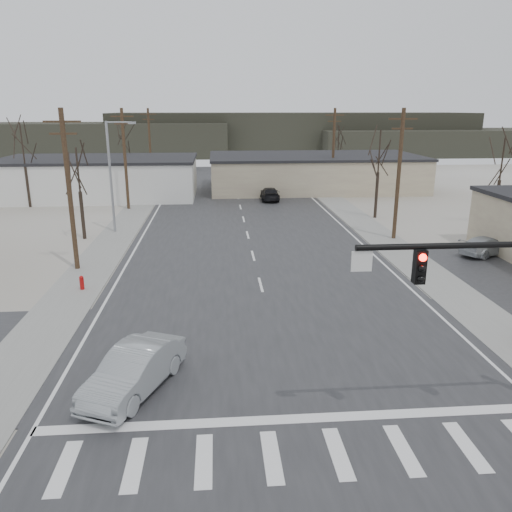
{
  "coord_description": "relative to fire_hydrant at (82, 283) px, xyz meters",
  "views": [
    {
      "loc": [
        -2.45,
        -19.39,
        9.95
      ],
      "look_at": [
        -0.49,
        5.31,
        2.6
      ],
      "focal_mm": 35.0,
      "sensor_mm": 36.0,
      "label": 1
    }
  ],
  "objects": [
    {
      "name": "building_right_far",
      "position": [
        20.2,
        36.0,
        1.7
      ],
      "size": [
        26.3,
        14.3,
        4.3
      ],
      "color": "#B9AF8D",
      "rests_on": "ground"
    },
    {
      "name": "streetlight_main",
      "position": [
        -0.6,
        14.0,
        4.64
      ],
      "size": [
        2.4,
        0.25,
        9.0
      ],
      "color": "gray",
      "rests_on": "ground"
    },
    {
      "name": "car_far_a",
      "position": [
        13.68,
        27.89,
        0.3
      ],
      "size": [
        2.04,
        4.88,
        1.41
      ],
      "primitive_type": "imported",
      "rotation": [
        0.0,
        0.0,
        3.13
      ],
      "color": "black",
      "rests_on": "main_road"
    },
    {
      "name": "tree_left_mid",
      "position": [
        -11.8,
        26.0,
        5.83
      ],
      "size": [
        3.96,
        3.96,
        8.82
      ],
      "color": "#2E251C",
      "rests_on": "ground"
    },
    {
      "name": "upole_left_d",
      "position": [
        -1.3,
        44.0,
        4.77
      ],
      "size": [
        2.2,
        0.3,
        10.0
      ],
      "color": "#463520",
      "rests_on": "ground"
    },
    {
      "name": "upole_right_b",
      "position": [
        21.7,
        32.0,
        4.77
      ],
      "size": [
        2.2,
        0.3,
        10.0
      ],
      "color": "#463520",
      "rests_on": "ground"
    },
    {
      "name": "upole_left_c",
      "position": [
        -1.3,
        24.0,
        4.77
      ],
      "size": [
        2.2,
        0.3,
        10.0
      ],
      "color": "#463520",
      "rests_on": "ground"
    },
    {
      "name": "main_road",
      "position": [
        10.2,
        7.0,
        -0.43
      ],
      "size": [
        18.0,
        110.0,
        0.05
      ],
      "primitive_type": "cube",
      "color": "#28282B",
      "rests_on": "ground"
    },
    {
      "name": "cross_road",
      "position": [
        10.2,
        -8.0,
        -0.43
      ],
      "size": [
        90.0,
        10.0,
        0.04
      ],
      "primitive_type": "cube",
      "color": "#28282B",
      "rests_on": "ground"
    },
    {
      "name": "tree_lot",
      "position": [
        32.2,
        14.0,
        5.13
      ],
      "size": [
        3.52,
        3.52,
        7.84
      ],
      "color": "#2E251C",
      "rests_on": "ground"
    },
    {
      "name": "car_far_b",
      "position": [
        3.46,
        57.0,
        0.25
      ],
      "size": [
        1.72,
        3.92,
        1.31
      ],
      "primitive_type": "imported",
      "rotation": [
        0.0,
        0.0,
        -0.04
      ],
      "color": "black",
      "rests_on": "main_road"
    },
    {
      "name": "sidewalk_left",
      "position": [
        -0.4,
        12.0,
        -0.42
      ],
      "size": [
        3.0,
        90.0,
        0.06
      ],
      "primitive_type": "cube",
      "color": "gray",
      "rests_on": "ground"
    },
    {
      "name": "hill_left",
      "position": [
        -24.8,
        84.0,
        3.05
      ],
      "size": [
        70.0,
        18.0,
        7.0
      ],
      "primitive_type": "cube",
      "color": "#333026",
      "rests_on": "ground"
    },
    {
      "name": "upole_right_a",
      "position": [
        21.7,
        10.0,
        4.77
      ],
      "size": [
        2.2,
        0.3,
        10.0
      ],
      "color": "#463520",
      "rests_on": "ground"
    },
    {
      "name": "tree_right_far",
      "position": [
        25.2,
        44.0,
        5.13
      ],
      "size": [
        3.52,
        3.52,
        7.84
      ],
      "color": "#2E251C",
      "rests_on": "ground"
    },
    {
      "name": "ground",
      "position": [
        10.2,
        -8.0,
        -0.45
      ],
      "size": [
        140.0,
        140.0,
        0.0
      ],
      "primitive_type": "plane",
      "color": "silver",
      "rests_on": "ground"
    },
    {
      "name": "tree_right_mid",
      "position": [
        22.7,
        18.0,
        5.48
      ],
      "size": [
        3.74,
        3.74,
        8.33
      ],
      "color": "#2E251C",
      "rests_on": "ground"
    },
    {
      "name": "sidewalk_right",
      "position": [
        20.8,
        12.0,
        -0.42
      ],
      "size": [
        3.0,
        90.0,
        0.06
      ],
      "primitive_type": "cube",
      "color": "gray",
      "rests_on": "ground"
    },
    {
      "name": "building_left_far",
      "position": [
        -5.8,
        32.0,
        1.8
      ],
      "size": [
        22.3,
        12.3,
        4.5
      ],
      "color": "silver",
      "rests_on": "ground"
    },
    {
      "name": "tree_left_near",
      "position": [
        -2.8,
        12.0,
        4.78
      ],
      "size": [
        3.3,
        3.3,
        7.35
      ],
      "color": "#2E251C",
      "rests_on": "ground"
    },
    {
      "name": "hill_center",
      "position": [
        25.2,
        88.0,
        4.05
      ],
      "size": [
        80.0,
        18.0,
        9.0
      ],
      "primitive_type": "cube",
      "color": "#333026",
      "rests_on": "ground"
    },
    {
      "name": "hill_right",
      "position": [
        60.2,
        82.0,
        2.3
      ],
      "size": [
        60.0,
        18.0,
        5.5
      ],
      "primitive_type": "cube",
      "color": "#333026",
      "rests_on": "ground"
    },
    {
      "name": "upole_left_b",
      "position": [
        -1.3,
        4.0,
        4.77
      ],
      "size": [
        2.2,
        0.3,
        10.0
      ],
      "color": "#463520",
      "rests_on": "ground"
    },
    {
      "name": "sedan_crossing",
      "position": [
        4.63,
        -10.98,
        0.41
      ],
      "size": [
        3.57,
        5.24,
        1.64
      ],
      "primitive_type": "imported",
      "rotation": [
        0.0,
        0.0,
        -0.41
      ],
      "color": "gray",
      "rests_on": "main_road"
    },
    {
      "name": "fire_hydrant",
      "position": [
        0.0,
        0.0,
        0.0
      ],
      "size": [
        0.24,
        0.24,
        0.87
      ],
      "color": "#A50C0C",
      "rests_on": "ground"
    },
    {
      "name": "tree_left_far",
      "position": [
        -3.8,
        38.0,
        5.83
      ],
      "size": [
        3.96,
        3.96,
        8.82
      ],
      "color": "#2E251C",
      "rests_on": "ground"
    },
    {
      "name": "car_parked_silver",
      "position": [
        26.57,
        5.0,
        0.22
      ],
      "size": [
        4.75,
        3.65,
        1.28
      ],
      "primitive_type": "imported",
      "rotation": [
        0.0,
        0.0,
        2.06
      ],
      "color": "#9CA2A6",
      "rests_on": "parking_lot"
    }
  ]
}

